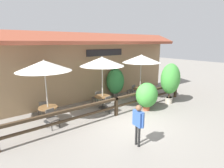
# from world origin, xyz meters

# --- Properties ---
(ground_plane) EXTENTS (60.00, 60.00, 0.00)m
(ground_plane) POSITION_xyz_m (0.00, 0.00, 0.00)
(ground_plane) COLOR gray
(building_facade) EXTENTS (14.28, 1.49, 4.23)m
(building_facade) POSITION_xyz_m (0.00, 4.10, 2.17)
(building_facade) COLOR #997A56
(building_facade) RESTS_ON ground
(patio_railing) EXTENTS (10.40, 0.14, 0.95)m
(patio_railing) POSITION_xyz_m (0.00, 1.05, 0.70)
(patio_railing) COLOR #3D2D1E
(patio_railing) RESTS_ON ground
(patio_umbrella_near) EXTENTS (2.40, 2.40, 2.92)m
(patio_umbrella_near) POSITION_xyz_m (-2.97, 2.43, 2.64)
(patio_umbrella_near) COLOR #B7B2A8
(patio_umbrella_near) RESTS_ON ground
(dining_table_near) EXTENTS (0.88, 0.88, 0.72)m
(dining_table_near) POSITION_xyz_m (-2.97, 2.43, 0.57)
(dining_table_near) COLOR brown
(dining_table_near) RESTS_ON ground
(chair_near_streetside) EXTENTS (0.51, 0.51, 0.83)m
(chair_near_streetside) POSITION_xyz_m (-3.04, 1.72, 0.46)
(chair_near_streetside) COLOR #514C47
(chair_near_streetside) RESTS_ON ground
(chair_near_wallside) EXTENTS (0.45, 0.45, 0.83)m
(chair_near_wallside) POSITION_xyz_m (-3.00, 3.15, 0.46)
(chair_near_wallside) COLOR #514C47
(chair_near_wallside) RESTS_ON ground
(patio_umbrella_middle) EXTENTS (2.40, 2.40, 2.92)m
(patio_umbrella_middle) POSITION_xyz_m (0.03, 2.33, 2.64)
(patio_umbrella_middle) COLOR #B7B2A8
(patio_umbrella_middle) RESTS_ON ground
(dining_table_middle) EXTENTS (0.88, 0.88, 0.72)m
(dining_table_middle) POSITION_xyz_m (0.03, 2.33, 0.57)
(dining_table_middle) COLOR brown
(dining_table_middle) RESTS_ON ground
(chair_middle_streetside) EXTENTS (0.48, 0.48, 0.83)m
(chair_middle_streetside) POSITION_xyz_m (0.02, 1.63, 0.46)
(chair_middle_streetside) COLOR #514C47
(chair_middle_streetside) RESTS_ON ground
(chair_middle_wallside) EXTENTS (0.43, 0.43, 0.83)m
(chair_middle_wallside) POSITION_xyz_m (0.10, 3.02, 0.46)
(chair_middle_wallside) COLOR #514C47
(chair_middle_wallside) RESTS_ON ground
(patio_umbrella_far) EXTENTS (2.40, 2.40, 2.92)m
(patio_umbrella_far) POSITION_xyz_m (2.89, 2.20, 2.64)
(patio_umbrella_far) COLOR #B7B2A8
(patio_umbrella_far) RESTS_ON ground
(dining_table_far) EXTENTS (0.88, 0.88, 0.72)m
(dining_table_far) POSITION_xyz_m (2.89, 2.20, 0.57)
(dining_table_far) COLOR brown
(dining_table_far) RESTS_ON ground
(chair_far_streetside) EXTENTS (0.49, 0.49, 0.83)m
(chair_far_streetside) POSITION_xyz_m (2.83, 1.48, 0.46)
(chair_far_streetside) COLOR #514C47
(chair_far_streetside) RESTS_ON ground
(chair_far_wallside) EXTENTS (0.51, 0.51, 0.83)m
(chair_far_wallside) POSITION_xyz_m (2.85, 2.92, 0.46)
(chair_far_wallside) COLOR #514C47
(chair_far_wallside) RESTS_ON ground
(potted_plant_small_flowering) EXTENTS (1.25, 1.12, 1.54)m
(potted_plant_small_flowering) POSITION_xyz_m (1.77, 0.62, 0.85)
(potted_plant_small_flowering) COLOR #9E4C33
(potted_plant_small_flowering) RESTS_ON ground
(potted_plant_corner_fern) EXTENTS (1.20, 1.08, 2.45)m
(potted_plant_corner_fern) POSITION_xyz_m (3.73, 0.57, 1.49)
(potted_plant_corner_fern) COLOR #B7AD99
(potted_plant_corner_fern) RESTS_ON ground
(potted_plant_broad_leaf) EXTENTS (1.23, 1.11, 1.97)m
(potted_plant_broad_leaf) POSITION_xyz_m (1.89, 3.55, 1.07)
(potted_plant_broad_leaf) COLOR #564C47
(potted_plant_broad_leaf) RESTS_ON ground
(pedestrian) EXTENTS (0.23, 0.55, 1.55)m
(pedestrian) POSITION_xyz_m (-1.04, -1.51, 1.00)
(pedestrian) COLOR black
(pedestrian) RESTS_ON ground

